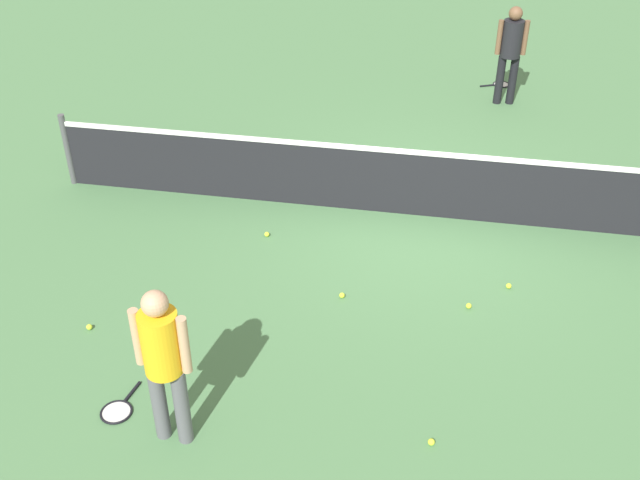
{
  "coord_description": "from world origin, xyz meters",
  "views": [
    {
      "loc": [
        0.22,
        -8.8,
        5.47
      ],
      "look_at": [
        -0.98,
        -2.15,
        0.9
      ],
      "focal_mm": 42.53,
      "sensor_mm": 36.0,
      "label": 1
    }
  ],
  "objects_px": {
    "tennis_ball_by_net": "(509,286)",
    "tennis_ball_baseline": "(431,442)",
    "tennis_racket_near_player": "(118,410)",
    "tennis_racket_far_player": "(500,84)",
    "tennis_ball_stray_right": "(342,295)",
    "tennis_ball_stray_left": "(267,234)",
    "tennis_ball_midcourt": "(89,327)",
    "player_far_side": "(511,47)",
    "tennis_ball_near_player": "(469,306)",
    "player_near_side": "(163,356)"
  },
  "relations": [
    {
      "from": "player_near_side",
      "to": "player_far_side",
      "type": "bearing_deg",
      "value": 69.18
    },
    {
      "from": "tennis_ball_by_net",
      "to": "player_near_side",
      "type": "bearing_deg",
      "value": -137.47
    },
    {
      "from": "tennis_racket_near_player",
      "to": "tennis_ball_baseline",
      "type": "relative_size",
      "value": 9.14
    },
    {
      "from": "tennis_racket_near_player",
      "to": "tennis_ball_midcourt",
      "type": "bearing_deg",
      "value": 125.86
    },
    {
      "from": "player_near_side",
      "to": "player_far_side",
      "type": "relative_size",
      "value": 1.0
    },
    {
      "from": "tennis_ball_baseline",
      "to": "tennis_ball_stray_right",
      "type": "height_order",
      "value": "same"
    },
    {
      "from": "player_near_side",
      "to": "tennis_ball_baseline",
      "type": "height_order",
      "value": "player_near_side"
    },
    {
      "from": "tennis_ball_by_net",
      "to": "tennis_ball_baseline",
      "type": "height_order",
      "value": "same"
    },
    {
      "from": "tennis_ball_near_player",
      "to": "tennis_ball_stray_left",
      "type": "relative_size",
      "value": 1.0
    },
    {
      "from": "tennis_ball_by_net",
      "to": "tennis_ball_baseline",
      "type": "distance_m",
      "value": 2.64
    },
    {
      "from": "tennis_ball_baseline",
      "to": "player_far_side",
      "type": "bearing_deg",
      "value": 84.25
    },
    {
      "from": "player_far_side",
      "to": "tennis_racket_near_player",
      "type": "distance_m",
      "value": 9.0
    },
    {
      "from": "player_far_side",
      "to": "tennis_ball_baseline",
      "type": "distance_m",
      "value": 8.07
    },
    {
      "from": "tennis_ball_near_player",
      "to": "tennis_ball_baseline",
      "type": "distance_m",
      "value": 2.09
    },
    {
      "from": "tennis_ball_near_player",
      "to": "tennis_racket_far_player",
      "type": "bearing_deg",
      "value": 86.07
    },
    {
      "from": "player_near_side",
      "to": "tennis_ball_stray_right",
      "type": "height_order",
      "value": "player_near_side"
    },
    {
      "from": "player_far_side",
      "to": "tennis_ball_stray_left",
      "type": "bearing_deg",
      "value": -122.48
    },
    {
      "from": "tennis_ball_near_player",
      "to": "tennis_ball_by_net",
      "type": "distance_m",
      "value": 0.65
    },
    {
      "from": "tennis_racket_far_player",
      "to": "tennis_ball_baseline",
      "type": "relative_size",
      "value": 9.11
    },
    {
      "from": "tennis_ball_stray_left",
      "to": "tennis_ball_stray_right",
      "type": "xyz_separation_m",
      "value": [
        1.16,
        -1.09,
        0.0
      ]
    },
    {
      "from": "player_far_side",
      "to": "tennis_ball_midcourt",
      "type": "relative_size",
      "value": 25.76
    },
    {
      "from": "tennis_racket_far_player",
      "to": "tennis_ball_near_player",
      "type": "height_order",
      "value": "tennis_ball_near_player"
    },
    {
      "from": "tennis_racket_near_player",
      "to": "tennis_racket_far_player",
      "type": "height_order",
      "value": "same"
    },
    {
      "from": "player_far_side",
      "to": "tennis_ball_by_net",
      "type": "xyz_separation_m",
      "value": [
        -0.04,
        -5.44,
        -0.98
      ]
    },
    {
      "from": "player_near_side",
      "to": "tennis_racket_near_player",
      "type": "relative_size",
      "value": 2.82
    },
    {
      "from": "tennis_racket_near_player",
      "to": "tennis_ball_stray_right",
      "type": "distance_m",
      "value": 2.83
    },
    {
      "from": "tennis_ball_near_player",
      "to": "tennis_ball_stray_left",
      "type": "height_order",
      "value": "same"
    },
    {
      "from": "player_far_side",
      "to": "tennis_ball_by_net",
      "type": "bearing_deg",
      "value": -90.42
    },
    {
      "from": "tennis_racket_far_player",
      "to": "tennis_ball_by_net",
      "type": "height_order",
      "value": "tennis_ball_by_net"
    },
    {
      "from": "player_near_side",
      "to": "tennis_ball_by_net",
      "type": "distance_m",
      "value": 4.34
    },
    {
      "from": "player_far_side",
      "to": "tennis_racket_far_player",
      "type": "height_order",
      "value": "player_far_side"
    },
    {
      "from": "player_near_side",
      "to": "player_far_side",
      "type": "xyz_separation_m",
      "value": [
        3.15,
        8.3,
        0.0
      ]
    },
    {
      "from": "player_far_side",
      "to": "tennis_ball_baseline",
      "type": "relative_size",
      "value": 25.76
    },
    {
      "from": "player_near_side",
      "to": "tennis_ball_midcourt",
      "type": "height_order",
      "value": "player_near_side"
    },
    {
      "from": "tennis_racket_near_player",
      "to": "tennis_ball_by_net",
      "type": "bearing_deg",
      "value": 35.16
    },
    {
      "from": "tennis_racket_near_player",
      "to": "tennis_ball_stray_right",
      "type": "relative_size",
      "value": 9.14
    },
    {
      "from": "tennis_ball_midcourt",
      "to": "tennis_ball_stray_right",
      "type": "bearing_deg",
      "value": 21.6
    },
    {
      "from": "player_near_side",
      "to": "tennis_ball_near_player",
      "type": "distance_m",
      "value": 3.71
    },
    {
      "from": "player_far_side",
      "to": "tennis_ball_near_player",
      "type": "bearing_deg",
      "value": -94.82
    },
    {
      "from": "tennis_racket_near_player",
      "to": "tennis_ball_near_player",
      "type": "relative_size",
      "value": 9.14
    },
    {
      "from": "tennis_racket_near_player",
      "to": "tennis_ball_stray_right",
      "type": "xyz_separation_m",
      "value": [
        1.86,
        2.13,
        0.02
      ]
    },
    {
      "from": "tennis_ball_midcourt",
      "to": "tennis_ball_stray_left",
      "type": "bearing_deg",
      "value": 55.19
    },
    {
      "from": "tennis_ball_near_player",
      "to": "tennis_ball_stray_left",
      "type": "xyz_separation_m",
      "value": [
        -2.6,
        1.03,
        0.0
      ]
    },
    {
      "from": "tennis_ball_near_player",
      "to": "player_near_side",
      "type": "bearing_deg",
      "value": -137.95
    },
    {
      "from": "tennis_ball_baseline",
      "to": "tennis_racket_near_player",
      "type": "bearing_deg",
      "value": -177.66
    },
    {
      "from": "tennis_racket_far_player",
      "to": "tennis_ball_by_net",
      "type": "bearing_deg",
      "value": -90.03
    },
    {
      "from": "tennis_ball_stray_right",
      "to": "tennis_ball_stray_left",
      "type": "bearing_deg",
      "value": 136.68
    },
    {
      "from": "player_near_side",
      "to": "tennis_racket_far_player",
      "type": "relative_size",
      "value": 2.83
    },
    {
      "from": "player_near_side",
      "to": "tennis_ball_by_net",
      "type": "height_order",
      "value": "player_near_side"
    },
    {
      "from": "player_far_side",
      "to": "tennis_racket_far_player",
      "type": "xyz_separation_m",
      "value": [
        -0.04,
        0.81,
        -1.0
      ]
    }
  ]
}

